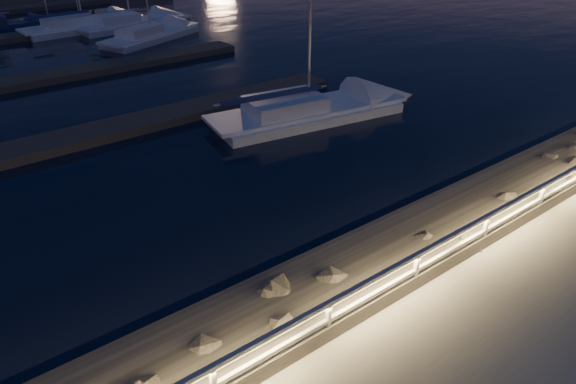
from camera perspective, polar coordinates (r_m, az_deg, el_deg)
name	(u,v)px	position (r m, az deg, el deg)	size (l,w,h in m)	color
ground	(387,301)	(13.52, 10.95, -11.76)	(400.00, 400.00, 0.00)	#ABA89B
harbor_water	(50,63)	(39.67, -24.95, 12.84)	(400.00, 440.00, 0.60)	black
guard_rail	(388,278)	(12.99, 11.07, -9.33)	(44.11, 0.12, 1.06)	silver
riprap	(247,325)	(13.05, -4.54, -14.53)	(31.13, 2.91, 1.29)	slate
floating_docks	(43,51)	(40.75, -25.59, 13.93)	(22.00, 36.00, 0.40)	#564E47
sailboat_d	(303,110)	(25.32, 1.72, 9.07)	(10.37, 4.52, 16.98)	white
sailboat_g	(149,35)	(42.06, -15.21, 16.53)	(8.97, 5.68, 14.83)	white
sailboat_k	(128,23)	(46.74, -17.37, 17.51)	(9.28, 3.56, 15.38)	white
sailboat_l	(80,25)	(47.08, -22.10, 16.81)	(9.92, 3.58, 16.46)	white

